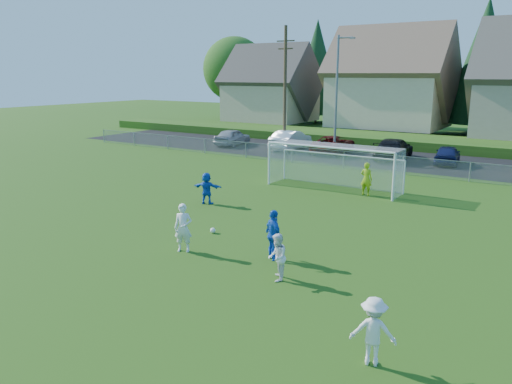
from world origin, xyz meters
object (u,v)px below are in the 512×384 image
player_blue_a (274,235)px  goalkeeper (366,179)px  soccer_ball (213,230)px  car_a (232,137)px  player_white_a (183,228)px  soccer_goal (335,160)px  player_white_b (277,257)px  car_d (393,149)px  car_b (291,140)px  player_white_c (373,331)px  player_blue_b (207,188)px  car_c (333,144)px  car_e (447,155)px

player_blue_a → goalkeeper: bearing=-52.8°
soccer_ball → car_a: 25.31m
soccer_ball → player_white_a: size_ratio=0.12×
player_white_a → player_blue_a: (3.14, 1.06, 0.00)m
car_a → soccer_goal: 18.47m
soccer_ball → soccer_goal: bearing=85.6°
player_white_a → player_white_b: 4.17m
car_d → soccer_goal: soccer_goal is taller
car_b → player_white_b: bearing=115.4°
car_d → soccer_goal: 11.32m
player_white_a → car_d: 23.59m
soccer_ball → car_b: bearing=111.3°
player_white_c → player_blue_b: (-11.78, 9.00, -0.01)m
player_white_a → car_c: player_white_a is taller
car_d → goalkeeper: bearing=94.3°
player_white_b → car_e: size_ratio=0.38×
player_white_c → soccer_goal: (-7.90, 15.51, 0.84)m
player_white_c → car_e: bearing=-98.2°
player_white_a → car_e: (3.86, 23.71, -0.21)m
player_blue_a → car_e: size_ratio=0.45×
player_white_a → player_white_c: size_ratio=1.12×
player_white_a → car_b: 25.34m
goalkeeper → car_d: (-2.39, 11.84, -0.09)m
car_b → player_white_a: bearing=107.5°
player_white_b → car_b: bearing=-178.4°
player_blue_b → car_d: bearing=-117.1°
car_a → car_e: size_ratio=1.09×
player_blue_b → player_white_a: bearing=105.5°
soccer_ball → car_c: (-4.55, 21.64, 0.61)m
car_b → player_blue_a: bearing=114.9°
player_blue_b → car_a: size_ratio=0.36×
player_white_c → goalkeeper: bearing=-86.1°
player_white_c → car_d: bearing=-90.3°
player_blue_b → car_c: (-1.43, 18.08, -0.06)m
soccer_ball → car_a: bearing=123.8°
player_white_c → car_e: (-4.39, 26.93, -0.11)m
player_white_c → goalkeeper: 16.07m
soccer_ball → car_c: 22.12m
car_b → car_a: bearing=2.2°
car_c → car_e: 8.83m
player_white_a → player_blue_b: (-3.53, 5.79, -0.10)m
player_blue_a → car_a: bearing=-18.3°
car_e → player_blue_b: bearing=59.7°
player_white_b → car_e: bearing=154.0°
player_white_c → car_b: size_ratio=0.32×
player_white_c → player_blue_b: size_ratio=1.01×
player_white_c → player_blue_b: player_white_c is taller
player_white_c → player_blue_a: player_blue_a is taller
car_a → player_blue_a: bearing=122.5°
player_white_c → soccer_ball: bearing=-49.6°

